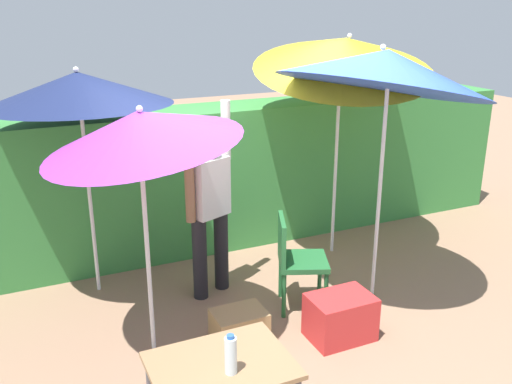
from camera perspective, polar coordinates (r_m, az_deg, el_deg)
name	(u,v)px	position (r m, az deg, el deg)	size (l,w,h in m)	color
ground_plane	(269,314)	(5.28, 1.38, -12.35)	(24.00, 24.00, 0.00)	#937056
hedge_row	(203,178)	(6.45, -5.41, 1.38)	(8.00, 0.70, 1.62)	#38843D
umbrella_rainbow	(385,69)	(5.05, 13.04, 12.11)	(1.95, 1.91, 2.61)	silver
umbrella_orange	(78,89)	(5.28, -17.68, 10.00)	(1.68, 1.69, 2.20)	silver
umbrella_yellow	(345,54)	(6.01, 9.06, 13.73)	(1.96, 1.93, 2.69)	silver
umbrella_navy	(140,129)	(4.13, -11.76, 6.28)	(1.50, 1.48, 2.12)	silver
person_vendor	(209,203)	(5.28, -4.78, -1.17)	(0.54, 0.34, 1.88)	black
chair_plastic	(295,257)	(5.18, 4.05, -6.64)	(0.57, 0.57, 0.89)	#236633
cooler_box	(340,317)	(4.91, 8.59, -12.51)	(0.54, 0.39, 0.39)	red
crate_cardboard	(239,328)	(4.79, -1.71, -13.74)	(0.44, 0.32, 0.31)	#9E7A4C
folding_table	(221,378)	(3.38, -3.55, -18.40)	(0.80, 0.60, 0.79)	#4C4C51
bottle_water	(231,355)	(3.19, -2.60, -16.27)	(0.07, 0.07, 0.24)	silver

